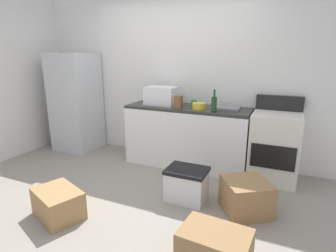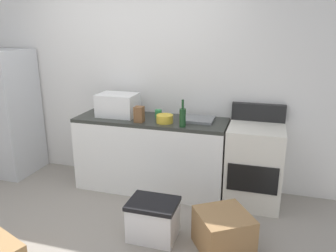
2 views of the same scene
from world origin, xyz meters
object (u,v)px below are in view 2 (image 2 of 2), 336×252
refrigerator (6,113)px  cardboard_box_medium (223,231)px  coffee_mug (158,114)px  mixing_bowl (165,119)px  stove_oven (254,164)px  microwave (118,105)px  knife_block (139,114)px  storage_bin (153,219)px  wine_bottle (183,117)px

refrigerator → cardboard_box_medium: bearing=-16.5°
coffee_mug → mixing_bowl: size_ratio=0.53×
stove_oven → microwave: microwave is taller
stove_oven → knife_block: size_ratio=6.11×
refrigerator → storage_bin: refrigerator is taller
coffee_mug → mixing_bowl: 0.22m
mixing_bowl → wine_bottle: bearing=-22.8°
stove_oven → mixing_bowl: 1.13m
storage_bin → mixing_bowl: bearing=99.6°
mixing_bowl → stove_oven: bearing=7.0°
cardboard_box_medium → storage_bin: 0.66m
microwave → storage_bin: size_ratio=1.00×
knife_block → storage_bin: 1.21m
wine_bottle → coffee_mug: 0.46m
coffee_mug → mixing_bowl: (0.13, -0.17, -0.00)m
cardboard_box_medium → knife_block: bearing=144.4°
coffee_mug → storage_bin: (0.28, -1.02, -0.76)m
microwave → wine_bottle: wine_bottle is taller
cardboard_box_medium → stove_oven: bearing=78.1°
stove_oven → microwave: bearing=179.8°
stove_oven → cardboard_box_medium: stove_oven is taller
wine_bottle → coffee_mug: (-0.36, 0.27, -0.06)m
microwave → cardboard_box_medium: 1.94m
microwave → coffee_mug: microwave is taller
knife_block → storage_bin: (0.43, -0.79, -0.80)m
microwave → stove_oven: bearing=-0.2°
microwave → knife_block: 0.40m
stove_oven → knife_block: 1.41m
storage_bin → knife_block: bearing=118.4°
coffee_mug → cardboard_box_medium: size_ratio=0.22×
stove_oven → coffee_mug: (-1.14, 0.05, 0.48)m
mixing_bowl → microwave: bearing=168.3°
cardboard_box_medium → storage_bin: size_ratio=0.97×
refrigerator → stove_oven: 3.29m
wine_bottle → knife_block: (-0.52, 0.04, -0.02)m
coffee_mug → knife_block: knife_block is taller
wine_bottle → mixing_bowl: size_ratio=1.58×
coffee_mug → knife_block: size_ratio=0.56×
knife_block → storage_bin: size_ratio=0.39×
refrigerator → knife_block: 1.98m
microwave → wine_bottle: (0.87, -0.23, -0.03)m
stove_oven → wine_bottle: bearing=-164.1°
microwave → mixing_bowl: size_ratio=2.42×
refrigerator → stove_oven: refrigerator is taller
stove_oven → wine_bottle: size_ratio=3.67×
microwave → mixing_bowl: microwave is taller
refrigerator → wine_bottle: bearing=-3.8°
refrigerator → coffee_mug: size_ratio=16.64×
stove_oven → mixing_bowl: bearing=-173.0°
stove_oven → knife_block: (-1.30, -0.18, 0.52)m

